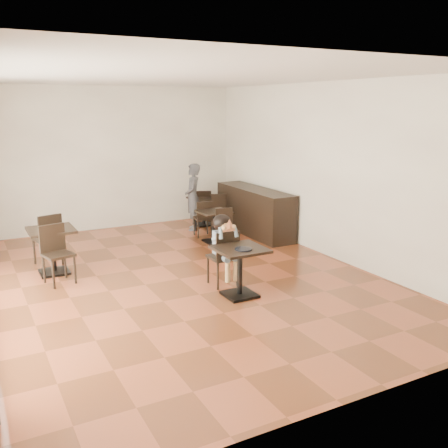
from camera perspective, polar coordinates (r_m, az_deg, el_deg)
floor at (r=8.27m, az=-5.13°, el=-6.26°), size 6.00×8.00×0.01m
ceiling at (r=7.80m, az=-5.64°, el=16.47°), size 6.00×8.00×0.01m
wall_back at (r=11.64m, az=-13.04°, el=7.29°), size 6.00×0.01×3.20m
wall_front at (r=4.52m, az=14.55°, el=-2.16°), size 6.00×0.01×3.20m
wall_right at (r=9.43m, az=11.80°, el=5.97°), size 0.01×8.00×3.20m
child_table at (r=7.41m, az=1.82°, el=-5.51°), size 0.71×0.71×0.75m
child_chair at (r=7.85m, az=-0.17°, el=-3.84°), size 0.40×0.40×0.90m
child at (r=7.81m, az=-0.17°, el=-3.02°), size 0.40×0.57×1.13m
plate at (r=7.22m, az=2.23°, el=-2.88°), size 0.25×0.25×0.02m
pizza_slice at (r=7.54m, az=0.50°, el=-0.37°), size 0.26×0.20×0.06m
adult_patron at (r=11.28m, az=-3.57°, el=3.09°), size 0.55×0.65×1.51m
cafe_table_mid at (r=10.31m, az=-1.12°, el=-0.30°), size 0.71×0.71×0.66m
cafe_table_left at (r=8.87m, az=-18.99°, el=-2.95°), size 0.89×0.89×0.78m
cafe_table_back at (r=11.80m, az=-2.36°, el=1.46°), size 0.82×0.82×0.66m
chair_mid_a at (r=10.78m, az=-2.44°, el=0.66°), size 0.40×0.40×0.79m
chair_mid_b at (r=9.82m, az=0.32°, el=-0.60°), size 0.40×0.40×0.79m
chair_left_a at (r=9.38m, az=-19.57°, el=-1.63°), size 0.51×0.51×0.93m
chair_left_b at (r=8.33m, az=-18.41°, el=-3.40°), size 0.51×0.51×0.93m
chair_back_a at (r=12.08m, az=-2.35°, el=2.07°), size 0.47×0.47×0.79m
chair_back_b at (r=11.36m, az=-0.55°, el=1.34°), size 0.47×0.47×0.79m
service_counter at (r=11.02m, az=3.50°, el=1.48°), size 0.60×2.40×1.00m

